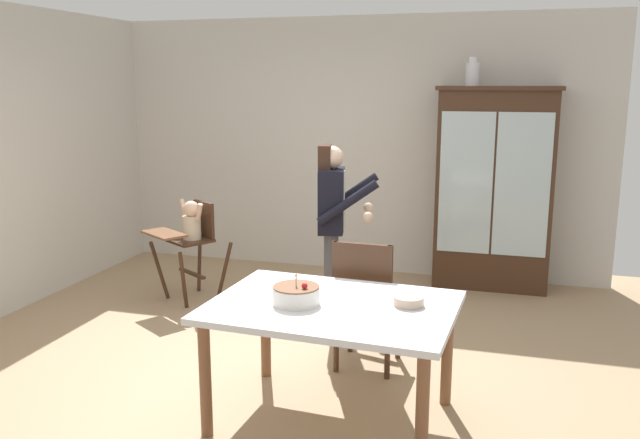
{
  "coord_description": "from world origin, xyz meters",
  "views": [
    {
      "loc": [
        1.61,
        -4.21,
        2.03
      ],
      "look_at": [
        0.18,
        0.7,
        0.95
      ],
      "focal_mm": 36.74,
      "sensor_mm": 36.0,
      "label": 1
    }
  ],
  "objects_px": {
    "ceramic_vase": "(472,73)",
    "high_chair_with_toddler": "(191,232)",
    "dining_table": "(332,318)",
    "dining_chair_far_side": "(365,296)",
    "china_cabinet": "(494,188)",
    "serving_bowl": "(409,301)",
    "birthday_cake": "(296,295)",
    "adult_person": "(332,214)"
  },
  "relations": [
    {
      "from": "dining_chair_far_side",
      "to": "dining_table",
      "type": "bearing_deg",
      "value": 88.81
    },
    {
      "from": "serving_bowl",
      "to": "dining_chair_far_side",
      "type": "relative_size",
      "value": 0.19
    },
    {
      "from": "adult_person",
      "to": "ceramic_vase",
      "type": "bearing_deg",
      "value": -44.89
    },
    {
      "from": "serving_bowl",
      "to": "high_chair_with_toddler",
      "type": "bearing_deg",
      "value": 143.2
    },
    {
      "from": "high_chair_with_toddler",
      "to": "serving_bowl",
      "type": "height_order",
      "value": "high_chair_with_toddler"
    },
    {
      "from": "adult_person",
      "to": "dining_chair_far_side",
      "type": "relative_size",
      "value": 1.59
    },
    {
      "from": "birthday_cake",
      "to": "dining_chair_far_side",
      "type": "bearing_deg",
      "value": 72.35
    },
    {
      "from": "high_chair_with_toddler",
      "to": "birthday_cake",
      "type": "height_order",
      "value": "high_chair_with_toddler"
    },
    {
      "from": "high_chair_with_toddler",
      "to": "dining_chair_far_side",
      "type": "xyz_separation_m",
      "value": [
        1.91,
        -1.09,
        -0.1
      ]
    },
    {
      "from": "adult_person",
      "to": "dining_chair_far_side",
      "type": "xyz_separation_m",
      "value": [
        0.45,
        -0.79,
        -0.41
      ]
    },
    {
      "from": "dining_table",
      "to": "serving_bowl",
      "type": "height_order",
      "value": "serving_bowl"
    },
    {
      "from": "ceramic_vase",
      "to": "high_chair_with_toddler",
      "type": "distance_m",
      "value": 3.08
    },
    {
      "from": "serving_bowl",
      "to": "adult_person",
      "type": "bearing_deg",
      "value": 120.87
    },
    {
      "from": "birthday_cake",
      "to": "serving_bowl",
      "type": "distance_m",
      "value": 0.66
    },
    {
      "from": "dining_table",
      "to": "serving_bowl",
      "type": "distance_m",
      "value": 0.46
    },
    {
      "from": "high_chair_with_toddler",
      "to": "adult_person",
      "type": "xyz_separation_m",
      "value": [
        1.45,
        -0.3,
        0.31
      ]
    },
    {
      "from": "china_cabinet",
      "to": "serving_bowl",
      "type": "distance_m",
      "value": 2.95
    },
    {
      "from": "dining_chair_far_side",
      "to": "ceramic_vase",
      "type": "bearing_deg",
      "value": -100.85
    },
    {
      "from": "high_chair_with_toddler",
      "to": "dining_chair_far_side",
      "type": "bearing_deg",
      "value": 2.03
    },
    {
      "from": "dining_table",
      "to": "birthday_cake",
      "type": "relative_size",
      "value": 5.32
    },
    {
      "from": "high_chair_with_toddler",
      "to": "serving_bowl",
      "type": "relative_size",
      "value": 5.28
    },
    {
      "from": "adult_person",
      "to": "dining_chair_far_side",
      "type": "bearing_deg",
      "value": -161.82
    },
    {
      "from": "ceramic_vase",
      "to": "birthday_cake",
      "type": "height_order",
      "value": "ceramic_vase"
    },
    {
      "from": "ceramic_vase",
      "to": "dining_chair_far_side",
      "type": "relative_size",
      "value": 0.28
    },
    {
      "from": "adult_person",
      "to": "birthday_cake",
      "type": "bearing_deg",
      "value": 175.72
    },
    {
      "from": "china_cabinet",
      "to": "serving_bowl",
      "type": "bearing_deg",
      "value": -97.67
    },
    {
      "from": "birthday_cake",
      "to": "serving_bowl",
      "type": "relative_size",
      "value": 1.56
    },
    {
      "from": "china_cabinet",
      "to": "high_chair_with_toddler",
      "type": "xyz_separation_m",
      "value": [
        -2.69,
        -1.2,
        -0.35
      ]
    },
    {
      "from": "ceramic_vase",
      "to": "high_chair_with_toddler",
      "type": "xyz_separation_m",
      "value": [
        -2.44,
        -1.2,
        -1.46
      ]
    },
    {
      "from": "high_chair_with_toddler",
      "to": "dining_table",
      "type": "height_order",
      "value": "high_chair_with_toddler"
    },
    {
      "from": "serving_bowl",
      "to": "dining_table",
      "type": "bearing_deg",
      "value": -166.92
    },
    {
      "from": "adult_person",
      "to": "dining_table",
      "type": "bearing_deg",
      "value": -176.55
    },
    {
      "from": "high_chair_with_toddler",
      "to": "dining_table",
      "type": "distance_m",
      "value": 2.61
    },
    {
      "from": "dining_table",
      "to": "dining_chair_far_side",
      "type": "relative_size",
      "value": 1.55
    },
    {
      "from": "dining_chair_far_side",
      "to": "serving_bowl",
      "type": "bearing_deg",
      "value": 124.26
    },
    {
      "from": "ceramic_vase",
      "to": "birthday_cake",
      "type": "relative_size",
      "value": 0.96
    },
    {
      "from": "adult_person",
      "to": "dining_chair_far_side",
      "type": "height_order",
      "value": "adult_person"
    },
    {
      "from": "serving_bowl",
      "to": "dining_chair_far_side",
      "type": "height_order",
      "value": "dining_chair_far_side"
    },
    {
      "from": "ceramic_vase",
      "to": "china_cabinet",
      "type": "bearing_deg",
      "value": -0.83
    },
    {
      "from": "birthday_cake",
      "to": "ceramic_vase",
      "type": "bearing_deg",
      "value": 75.79
    },
    {
      "from": "serving_bowl",
      "to": "ceramic_vase",
      "type": "bearing_deg",
      "value": 87.35
    },
    {
      "from": "china_cabinet",
      "to": "serving_bowl",
      "type": "height_order",
      "value": "china_cabinet"
    }
  ]
}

